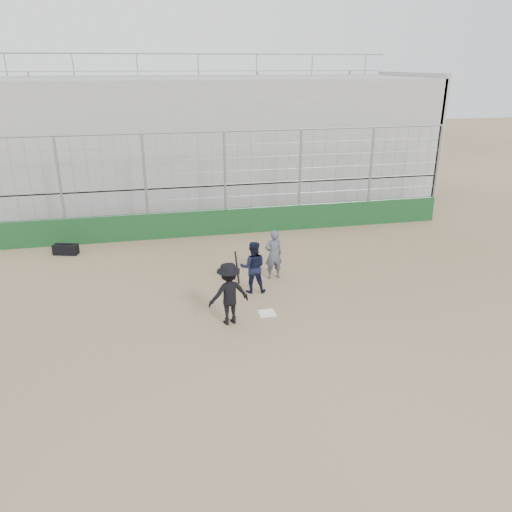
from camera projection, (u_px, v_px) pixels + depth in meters
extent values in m
plane|color=brown|center=(267.00, 314.00, 13.54)|extent=(90.00, 90.00, 0.00)
cube|color=white|center=(267.00, 313.00, 13.54)|extent=(0.44, 0.44, 0.02)
cube|color=#133C1A|center=(226.00, 222.00, 19.74)|extent=(18.00, 0.25, 1.00)
cylinder|color=gray|center=(225.00, 184.00, 19.20)|extent=(0.10, 0.10, 4.00)
cylinder|color=gray|center=(436.00, 174.00, 20.98)|extent=(0.10, 0.10, 4.00)
cylinder|color=gray|center=(224.00, 131.00, 18.48)|extent=(18.00, 0.07, 0.07)
cube|color=gray|center=(210.00, 186.00, 24.15)|extent=(20.00, 6.70, 1.60)
cube|color=gray|center=(208.00, 125.00, 23.10)|extent=(20.00, 6.70, 4.20)
cube|color=gray|center=(404.00, 136.00, 25.37)|extent=(0.25, 6.70, 6.10)
cylinder|color=gray|center=(198.00, 54.00, 24.85)|extent=(20.00, 0.06, 0.06)
imported|color=black|center=(229.00, 293.00, 12.78)|extent=(1.18, 0.81, 1.67)
cylinder|color=black|center=(237.00, 267.00, 12.74)|extent=(0.07, 0.57, 0.71)
imported|color=black|center=(253.00, 276.00, 14.64)|extent=(0.86, 0.72, 1.04)
sphere|color=maroon|center=(253.00, 263.00, 14.48)|extent=(0.28, 0.28, 0.28)
imported|color=#464C59|center=(273.00, 257.00, 15.56)|extent=(0.62, 0.44, 1.42)
cube|color=black|center=(66.00, 249.00, 17.70)|extent=(0.91, 0.58, 0.36)
cylinder|color=black|center=(65.00, 244.00, 17.63)|extent=(0.54, 0.19, 0.04)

